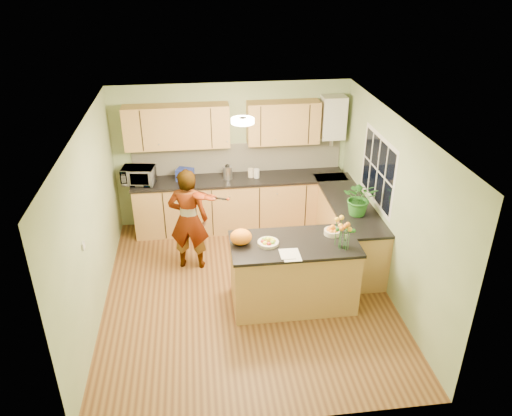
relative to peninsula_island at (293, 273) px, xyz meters
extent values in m
plane|color=#583319|center=(-0.61, 0.30, -0.49)|extent=(4.50, 4.50, 0.00)
cube|color=white|center=(-0.61, 0.30, 2.01)|extent=(4.00, 4.50, 0.02)
cube|color=gray|center=(-0.61, 2.55, 0.76)|extent=(4.00, 0.02, 2.50)
cube|color=gray|center=(-0.61, -1.95, 0.76)|extent=(4.00, 0.02, 2.50)
cube|color=gray|center=(-2.61, 0.30, 0.76)|extent=(0.02, 4.50, 2.50)
cube|color=gray|center=(1.39, 0.30, 0.76)|extent=(0.02, 4.50, 2.50)
cube|color=tan|center=(-0.51, 2.25, -0.04)|extent=(3.60, 0.60, 0.90)
cube|color=black|center=(-0.51, 2.24, 0.43)|extent=(3.64, 0.62, 0.04)
cube|color=tan|center=(1.09, 1.15, -0.04)|extent=(0.60, 2.20, 0.90)
cube|color=black|center=(1.08, 1.15, 0.43)|extent=(0.62, 2.24, 0.04)
cube|color=beige|center=(-0.51, 2.53, 0.71)|extent=(3.60, 0.02, 0.52)
cube|color=tan|center=(-1.51, 2.38, 1.36)|extent=(1.70, 0.34, 0.70)
cube|color=tan|center=(0.24, 2.38, 1.36)|extent=(1.20, 0.34, 0.70)
cube|color=silver|center=(1.09, 2.39, 1.41)|extent=(0.40, 0.30, 0.72)
cylinder|color=#BCBBC0|center=(1.09, 2.39, 1.01)|extent=(0.06, 0.06, 0.20)
cube|color=silver|center=(1.39, 0.90, 1.06)|extent=(0.01, 1.30, 1.05)
cube|color=black|center=(1.38, 0.90, 1.06)|extent=(0.01, 1.18, 0.92)
cube|color=silver|center=(-2.59, -0.30, 0.81)|extent=(0.02, 0.09, 0.09)
cylinder|color=#FFEABF|center=(-0.61, 0.60, 1.97)|extent=(0.30, 0.30, 0.06)
cylinder|color=silver|center=(-0.61, 0.60, 2.00)|extent=(0.10, 0.10, 0.02)
cube|color=tan|center=(0.00, 0.00, -0.02)|extent=(1.65, 0.82, 0.93)
cube|color=black|center=(0.00, 0.00, 0.46)|extent=(1.69, 0.86, 0.04)
cylinder|color=beige|center=(-0.35, 0.00, 0.50)|extent=(0.28, 0.28, 0.04)
cylinder|color=beige|center=(0.55, 0.15, 0.52)|extent=(0.23, 0.23, 0.07)
cylinder|color=silver|center=(0.60, -0.18, 0.59)|extent=(0.11, 0.11, 0.22)
ellipsoid|color=orange|center=(-0.70, 0.05, 0.59)|extent=(0.34, 0.30, 0.21)
cube|color=white|center=(-0.10, -0.30, 0.49)|extent=(0.22, 0.30, 0.01)
imported|color=#DFA688|center=(-1.39, 1.10, 0.33)|extent=(0.65, 0.48, 1.62)
imported|color=silver|center=(-2.19, 2.23, 0.60)|extent=(0.57, 0.43, 0.29)
cube|color=navy|center=(-1.43, 2.25, 0.56)|extent=(0.32, 0.28, 0.21)
cylinder|color=#BCBBC0|center=(-0.71, 2.24, 0.57)|extent=(0.16, 0.16, 0.22)
sphere|color=black|center=(-0.71, 2.24, 0.72)|extent=(0.08, 0.08, 0.08)
cylinder|color=beige|center=(-0.31, 2.27, 0.53)|extent=(0.11, 0.11, 0.15)
cylinder|color=silver|center=(-0.22, 2.23, 0.53)|extent=(0.12, 0.12, 0.15)
imported|color=#276A23|center=(1.09, 0.71, 0.72)|extent=(0.58, 0.53, 0.54)
camera|label=1|loc=(-1.20, -5.51, 3.88)|focal=35.00mm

